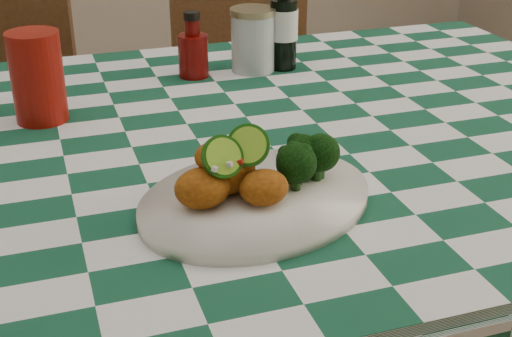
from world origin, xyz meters
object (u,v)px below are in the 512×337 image
object	(u,v)px
ketchup_bottle	(193,45)
mason_jar	(253,40)
red_tumbler	(37,77)
dining_table	(204,337)
plate	(256,201)
fried_chicken_pile	(237,168)
wooden_chair_right	(252,141)
beer_bottle	(284,17)

from	to	relation	value
ketchup_bottle	mason_jar	world-z (taller)	ketchup_bottle
red_tumbler	ketchup_bottle	distance (m)	0.33
dining_table	mason_jar	size ratio (longest dim) A/B	13.24
mason_jar	plate	bearing A→B (deg)	-107.75
fried_chicken_pile	wooden_chair_right	xyz separation A→B (m)	(0.34, 0.99, -0.42)
fried_chicken_pile	beer_bottle	distance (m)	0.60
beer_bottle	dining_table	bearing A→B (deg)	-130.52
beer_bottle	red_tumbler	bearing A→B (deg)	-163.74
red_tumbler	ketchup_bottle	world-z (taller)	red_tumbler
ketchup_bottle	wooden_chair_right	xyz separation A→B (m)	(0.26, 0.44, -0.42)
dining_table	plate	size ratio (longest dim) A/B	5.13
ketchup_bottle	wooden_chair_right	size ratio (longest dim) A/B	0.15
ketchup_bottle	mason_jar	bearing A→B (deg)	-0.45
red_tumbler	wooden_chair_right	world-z (taller)	red_tumbler
mason_jar	beer_bottle	distance (m)	0.08
wooden_chair_right	fried_chicken_pile	bearing A→B (deg)	-102.69
dining_table	plate	distance (m)	0.47
beer_bottle	fried_chicken_pile	bearing A→B (deg)	-115.84
wooden_chair_right	ketchup_bottle	bearing A→B (deg)	-114.50
wooden_chair_right	plate	bearing A→B (deg)	-101.39
plate	ketchup_bottle	world-z (taller)	ketchup_bottle
fried_chicken_pile	mason_jar	size ratio (longest dim) A/B	1.04
mason_jar	ketchup_bottle	bearing A→B (deg)	179.55
dining_table	beer_bottle	distance (m)	0.63
plate	fried_chicken_pile	bearing A→B (deg)	180.00
mason_jar	wooden_chair_right	xyz separation A→B (m)	(0.14, 0.44, -0.42)
ketchup_bottle	wooden_chair_right	distance (m)	0.66
plate	dining_table	bearing A→B (deg)	94.52
mason_jar	wooden_chair_right	size ratio (longest dim) A/B	0.15
red_tumbler	mason_jar	size ratio (longest dim) A/B	1.20
fried_chicken_pile	red_tumbler	bearing A→B (deg)	118.76
fried_chicken_pile	mason_jar	bearing A→B (deg)	69.92
red_tumbler	mason_jar	xyz separation A→B (m)	(0.42, 0.14, -0.01)
beer_bottle	mason_jar	bearing A→B (deg)	176.13
red_tumbler	dining_table	bearing A→B (deg)	-35.23
red_tumbler	ketchup_bottle	size ratio (longest dim) A/B	1.18
plate	fried_chicken_pile	distance (m)	0.06
dining_table	red_tumbler	xyz separation A→B (m)	(-0.23, 0.16, 0.47)
dining_table	wooden_chair_right	xyz separation A→B (m)	(0.33, 0.75, 0.04)
mason_jar	dining_table	bearing A→B (deg)	-122.49
ketchup_bottle	beer_bottle	bearing A→B (deg)	-1.61
ketchup_bottle	dining_table	bearing A→B (deg)	-103.16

